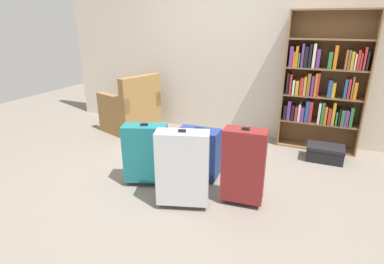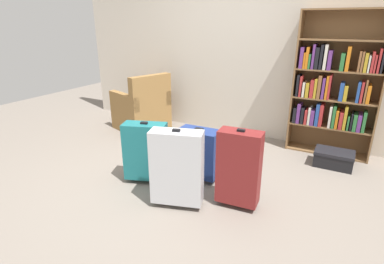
{
  "view_description": "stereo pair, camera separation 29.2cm",
  "coord_description": "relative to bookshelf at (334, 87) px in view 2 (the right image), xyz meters",
  "views": [
    {
      "loc": [
        1.24,
        -2.56,
        1.64
      ],
      "look_at": [
        0.08,
        0.19,
        0.55
      ],
      "focal_mm": 28.26,
      "sensor_mm": 36.0,
      "label": 1
    },
    {
      "loc": [
        1.51,
        -2.44,
        1.64
      ],
      "look_at": [
        0.08,
        0.19,
        0.55
      ],
      "focal_mm": 28.26,
      "sensor_mm": 36.0,
      "label": 2
    }
  ],
  "objects": [
    {
      "name": "ground_plane",
      "position": [
        -1.29,
        -1.69,
        -0.87
      ],
      "size": [
        9.9,
        9.9,
        0.0
      ],
      "primitive_type": "plane",
      "color": "slate"
    },
    {
      "name": "back_wall",
      "position": [
        -1.29,
        0.2,
        0.43
      ],
      "size": [
        5.66,
        0.1,
        2.6
      ],
      "primitive_type": "cube",
      "color": "beige",
      "rests_on": "ground"
    },
    {
      "name": "bookshelf",
      "position": [
        0.0,
        0.0,
        0.0
      ],
      "size": [
        1.0,
        0.29,
        1.79
      ],
      "color": "brown",
      "rests_on": "ground"
    },
    {
      "name": "armchair",
      "position": [
        -2.71,
        -0.4,
        -0.56
      ],
      "size": [
        0.88,
        0.88,
        0.9
      ],
      "color": "olive",
      "rests_on": "ground"
    },
    {
      "name": "mug",
      "position": [
        -2.23,
        -0.6,
        -0.82
      ],
      "size": [
        0.12,
        0.08,
        0.1
      ],
      "color": "#1E7F4C",
      "rests_on": "ground"
    },
    {
      "name": "storage_box",
      "position": [
        0.14,
        -0.42,
        -0.77
      ],
      "size": [
        0.44,
        0.29,
        0.19
      ],
      "color": "black",
      "rests_on": "ground"
    },
    {
      "name": "suitcase_dark_red",
      "position": [
        -0.58,
        -1.76,
        -0.48
      ],
      "size": [
        0.4,
        0.22,
        0.77
      ],
      "color": "maroon",
      "rests_on": "ground"
    },
    {
      "name": "suitcase_silver",
      "position": [
        -1.08,
        -2.02,
        -0.48
      ],
      "size": [
        0.51,
        0.32,
        0.77
      ],
      "color": "#B7BABF",
      "rests_on": "ground"
    },
    {
      "name": "suitcase_teal",
      "position": [
        -1.61,
        -1.78,
        -0.52
      ],
      "size": [
        0.49,
        0.34,
        0.68
      ],
      "color": "#19666B",
      "rests_on": "ground"
    },
    {
      "name": "suitcase_navy_blue",
      "position": [
        -1.15,
        -1.45,
        -0.56
      ],
      "size": [
        0.45,
        0.25,
        0.59
      ],
      "color": "navy",
      "rests_on": "ground"
    }
  ]
}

